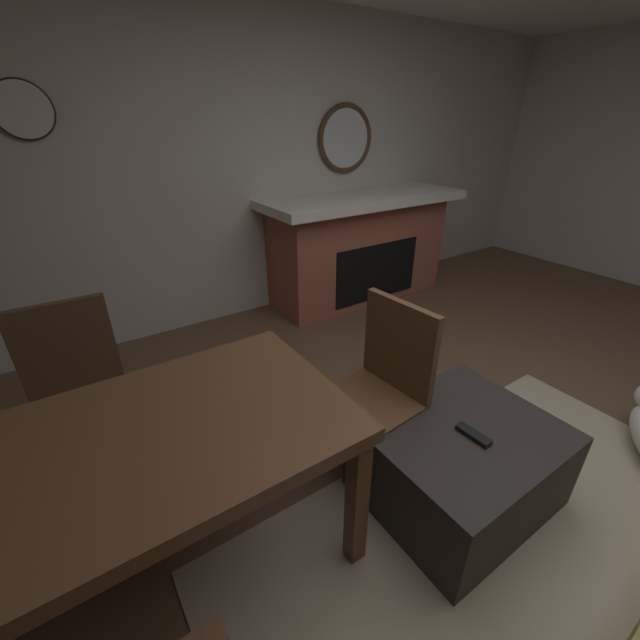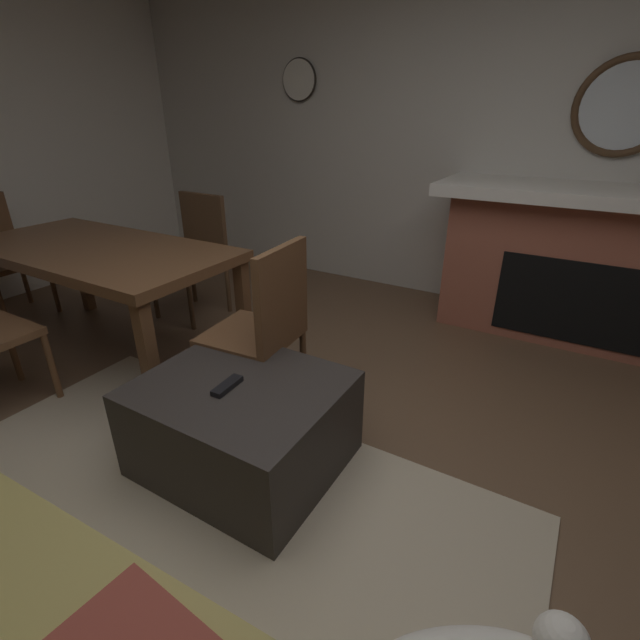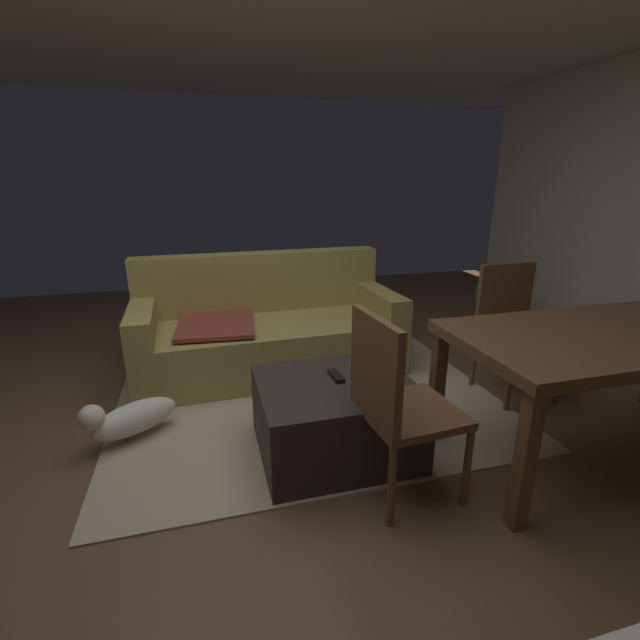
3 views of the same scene
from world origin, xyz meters
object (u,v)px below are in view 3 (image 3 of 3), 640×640
object	(u,v)px
couch	(267,331)
potted_plant	(496,295)
dining_table	(618,343)
small_dog	(129,418)
ottoman_coffee_table	(335,418)
dining_chair_west	(394,398)
dining_chair_north	(512,322)
tv_remote	(336,376)

from	to	relation	value
couch	potted_plant	xyz separation A→B (m)	(2.54, 0.51, -0.00)
dining_table	small_dog	bearing A→B (deg)	162.63
ottoman_coffee_table	dining_chair_west	xyz separation A→B (m)	(0.16, -0.40, 0.31)
dining_chair_north	tv_remote	bearing A→B (deg)	-165.41
tv_remote	small_dog	world-z (taller)	tv_remote
ottoman_coffee_table	dining_chair_north	size ratio (longest dim) A/B	0.91
couch	small_dog	world-z (taller)	couch
ottoman_coffee_table	potted_plant	world-z (taller)	potted_plant
couch	small_dog	size ratio (longest dim) A/B	3.88
tv_remote	potted_plant	xyz separation A→B (m)	(2.33, 1.75, -0.13)
tv_remote	dining_table	size ratio (longest dim) A/B	0.09
dining_chair_north	dining_chair_west	xyz separation A→B (m)	(-1.29, -0.83, 0.00)
couch	ottoman_coffee_table	bearing A→B (deg)	-81.97
dining_chair_west	small_dog	world-z (taller)	dining_chair_west
tv_remote	dining_chair_north	size ratio (longest dim) A/B	0.17
ottoman_coffee_table	dining_chair_west	world-z (taller)	dining_chair_west
couch	ottoman_coffee_table	world-z (taller)	couch
tv_remote	dining_chair_north	world-z (taller)	dining_chair_north
dining_chair_north	dining_chair_west	size ratio (longest dim) A/B	1.00
small_dog	couch	bearing A→B (deg)	42.77
dining_chair_north	small_dog	bearing A→B (deg)	-179.71
ottoman_coffee_table	small_dog	distance (m)	1.22
potted_plant	small_dog	bearing A→B (deg)	-158.24
small_dog	tv_remote	bearing A→B (deg)	-17.17
dining_chair_west	dining_chair_north	bearing A→B (deg)	32.86
ottoman_coffee_table	dining_table	xyz separation A→B (m)	(1.45, -0.40, 0.45)
couch	tv_remote	size ratio (longest dim) A/B	13.03
couch	dining_chair_west	bearing A→B (deg)	-78.56
tv_remote	small_dog	bearing A→B (deg)	160.01
dining_chair_north	potted_plant	size ratio (longest dim) A/B	1.61
dining_chair_west	couch	bearing A→B (deg)	101.44
dining_table	dining_chair_north	bearing A→B (deg)	90.06
couch	small_dog	distance (m)	1.31
potted_plant	couch	bearing A→B (deg)	-168.66
dining_chair_west	potted_plant	world-z (taller)	dining_chair_west
tv_remote	dining_chair_north	distance (m)	1.48
dining_chair_north	potted_plant	bearing A→B (deg)	56.75
tv_remote	potted_plant	distance (m)	2.92
potted_plant	small_dog	xyz separation A→B (m)	(-3.49, -1.39, -0.16)
couch	dining_table	xyz separation A→B (m)	(1.63, -1.70, 0.34)
couch	potted_plant	bearing A→B (deg)	11.34
tv_remote	dining_chair_west	xyz separation A→B (m)	(0.14, -0.46, 0.08)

